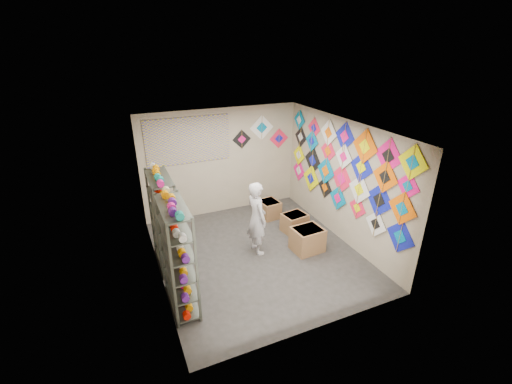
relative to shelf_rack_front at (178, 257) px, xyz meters
name	(u,v)px	position (x,y,z in m)	size (l,w,h in m)	color
ground	(257,254)	(1.78, 0.85, -0.95)	(4.50, 4.50, 0.00)	#302D2A
room_walls	(257,182)	(1.78, 0.85, 0.69)	(4.50, 4.50, 4.50)	tan
shelf_rack_front	(178,257)	(0.00, 0.00, 0.00)	(0.40, 1.10, 1.90)	#4C5147
shelf_rack_back	(164,221)	(0.00, 1.30, 0.00)	(0.40, 1.10, 1.90)	#4C5147
string_spools	(170,233)	(0.00, 0.65, 0.10)	(0.12, 2.36, 0.12)	#F0168D
kite_wall_display	(344,170)	(3.76, 0.77, 0.70)	(0.06, 4.26, 2.04)	#131BAB
back_wall_kites	(262,134)	(2.89, 3.09, 1.01)	(1.57, 0.02, 0.93)	black
poster	(188,141)	(0.98, 3.08, 1.05)	(2.00, 0.01, 1.10)	#5A4DA7
shopkeeper	(257,218)	(1.82, 0.96, -0.15)	(0.43, 0.61, 1.60)	beige
carton_a	(307,239)	(2.82, 0.56, -0.69)	(0.63, 0.52, 0.52)	brown
carton_b	(294,223)	(2.97, 1.37, -0.73)	(0.54, 0.44, 0.44)	brown
carton_c	(269,209)	(2.73, 2.26, -0.73)	(0.46, 0.51, 0.44)	brown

